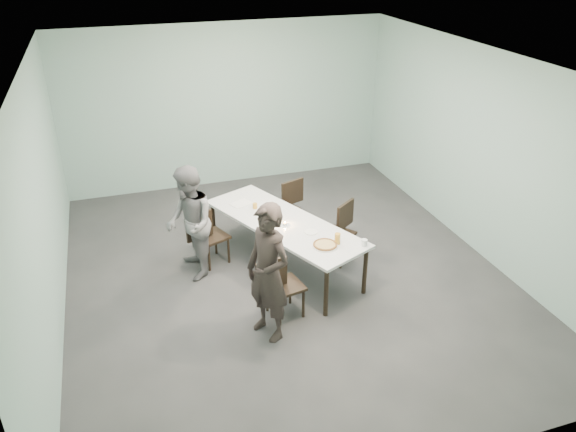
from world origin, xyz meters
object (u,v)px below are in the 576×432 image
object	(u,v)px
chair_far_left	(207,234)
pizza	(325,245)
diner_far	(190,223)
tealight	(285,224)
amber_tumbler	(255,206)
chair_far_right	(287,203)
table	(284,225)
chair_near_right	(341,228)
diner_near	(268,273)
beer_glass	(337,239)
water_tumbler	(364,243)
chair_near_left	(279,283)
side_plate	(311,232)

from	to	relation	value
chair_far_left	pizza	bearing A→B (deg)	-64.94
diner_far	tealight	distance (m)	1.31
amber_tumbler	chair_far_right	bearing A→B (deg)	36.82
amber_tumbler	table	bearing A→B (deg)	-62.75
chair_near_right	diner_near	distance (m)	2.07
beer_glass	water_tumbler	bearing A→B (deg)	-26.74
chair_far_right	chair_near_left	bearing A→B (deg)	49.74
chair_near_left	chair_far_left	xyz separation A→B (m)	(-0.63, 1.52, 0.00)
amber_tumbler	water_tumbler	bearing A→B (deg)	-54.48
beer_glass	chair_far_right	bearing A→B (deg)	93.05
chair_near_left	diner_far	bearing A→B (deg)	112.38
chair_near_right	chair_far_right	size ratio (longest dim) A/B	1.00
table	diner_near	xyz separation A→B (m)	(-0.63, -1.38, 0.18)
diner_near	amber_tumbler	world-z (taller)	diner_near
water_tumbler	chair_near_right	bearing A→B (deg)	84.78
chair_near_left	diner_near	xyz separation A→B (m)	(-0.22, -0.28, 0.37)
pizza	table	bearing A→B (deg)	110.53
chair_near_right	water_tumbler	bearing A→B (deg)	48.89
diner_near	tealight	world-z (taller)	diner_near
beer_glass	chair_far_left	bearing A→B (deg)	140.79
diner_far	pizza	distance (m)	1.90
chair_near_right	chair_far_right	world-z (taller)	same
table	amber_tumbler	xyz separation A→B (m)	(-0.27, 0.53, 0.10)
side_plate	water_tumbler	distance (m)	0.77
side_plate	tealight	distance (m)	0.41
table	chair_near_right	xyz separation A→B (m)	(0.88, -0.01, -0.19)
chair_far_right	side_plate	size ratio (longest dim) A/B	4.83
diner_far	water_tumbler	size ratio (longest dim) A/B	18.18
chair_far_right	diner_far	size ratio (longest dim) A/B	0.53
diner_near	beer_glass	distance (m)	1.25
chair_far_left	diner_far	world-z (taller)	diner_far
diner_near	water_tumbler	distance (m)	1.48
chair_far_right	tealight	xyz separation A→B (m)	(-0.40, -1.13, 0.27)
diner_far	chair_far_right	bearing A→B (deg)	114.17
chair_far_right	diner_far	distance (m)	1.88
table	pizza	bearing A→B (deg)	-69.47
table	beer_glass	world-z (taller)	beer_glass
chair_far_right	diner_near	bearing A→B (deg)	47.34
beer_glass	amber_tumbler	world-z (taller)	beer_glass
chair_near_left	beer_glass	world-z (taller)	beer_glass
chair_far_left	tealight	distance (m)	1.18
table	chair_near_right	distance (m)	0.90
pizza	beer_glass	distance (m)	0.18
tealight	diner_near	bearing A→B (deg)	-115.63
chair_far_left	beer_glass	xyz separation A→B (m)	(1.52, -1.24, 0.32)
diner_far	pizza	bearing A→B (deg)	55.39
diner_near	chair_far_left	bearing A→B (deg)	166.07
beer_glass	amber_tumbler	distance (m)	1.54
pizza	chair_far_right	bearing A→B (deg)	87.57
diner_far	water_tumbler	bearing A→B (deg)	58.83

